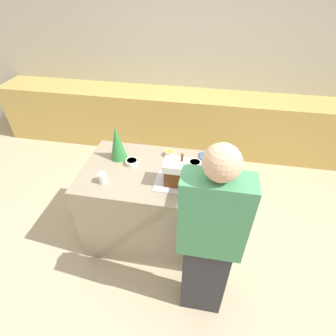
{
  "coord_description": "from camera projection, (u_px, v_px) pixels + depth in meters",
  "views": [
    {
      "loc": [
        0.43,
        -1.87,
        2.52
      ],
      "look_at": [
        0.09,
        0.0,
        1.0
      ],
      "focal_mm": 28.0,
      "sensor_mm": 36.0,
      "label": 1
    }
  ],
  "objects": [
    {
      "name": "decorative_tree",
      "position": [
        117.0,
        143.0,
        2.55
      ],
      "size": [
        0.17,
        0.17,
        0.36
      ],
      "color": "#33843D",
      "rests_on": "kitchen_island"
    },
    {
      "name": "baking_tray",
      "position": [
        175.0,
        183.0,
        2.36
      ],
      "size": [
        0.37,
        0.29,
        0.01
      ],
      "color": "silver",
      "rests_on": "kitchen_island"
    },
    {
      "name": "kitchen_island",
      "position": [
        160.0,
        206.0,
        2.78
      ],
      "size": [
        1.48,
        0.86,
        0.94
      ],
      "color": "gray",
      "rests_on": "ground_plane"
    },
    {
      "name": "mug",
      "position": [
        103.0,
        178.0,
        2.34
      ],
      "size": [
        0.08,
        0.08,
        0.09
      ],
      "color": "white",
      "rests_on": "kitchen_island"
    },
    {
      "name": "person",
      "position": [
        209.0,
        241.0,
        1.92
      ],
      "size": [
        0.46,
        0.57,
        1.75
      ],
      "color": "#333338",
      "rests_on": "ground_plane"
    },
    {
      "name": "back_cabinet_block",
      "position": [
        183.0,
        121.0,
        4.25
      ],
      "size": [
        6.0,
        0.6,
        0.91
      ],
      "color": "tan",
      "rests_on": "ground_plane"
    },
    {
      "name": "wall_back",
      "position": [
        188.0,
        62.0,
        3.97
      ],
      "size": [
        8.0,
        0.05,
        2.6
      ],
      "color": "beige",
      "rests_on": "ground_plane"
    },
    {
      "name": "candy_bowl_center_rear",
      "position": [
        195.0,
        164.0,
        2.54
      ],
      "size": [
        0.12,
        0.12,
        0.05
      ],
      "color": "white",
      "rests_on": "kitchen_island"
    },
    {
      "name": "candy_bowl_beside_tree",
      "position": [
        219.0,
        170.0,
        2.47
      ],
      "size": [
        0.14,
        0.14,
        0.04
      ],
      "color": "white",
      "rests_on": "kitchen_island"
    },
    {
      "name": "cookbook",
      "position": [
        208.0,
        157.0,
        2.65
      ],
      "size": [
        0.17,
        0.12,
        0.02
      ],
      "color": "#3F598C",
      "rests_on": "kitchen_island"
    },
    {
      "name": "candy_bowl_behind_tray",
      "position": [
        132.0,
        162.0,
        2.56
      ],
      "size": [
        0.12,
        0.12,
        0.04
      ],
      "color": "white",
      "rests_on": "kitchen_island"
    },
    {
      "name": "gingerbread_house",
      "position": [
        175.0,
        172.0,
        2.28
      ],
      "size": [
        0.2,
        0.18,
        0.3
      ],
      "color": "brown",
      "rests_on": "baking_tray"
    },
    {
      "name": "ground_plane",
      "position": [
        161.0,
        234.0,
        3.07
      ],
      "size": [
        12.0,
        12.0,
        0.0
      ],
      "primitive_type": "plane",
      "color": "#C6B28E"
    },
    {
      "name": "candy_bowl_near_tray_right",
      "position": [
        170.0,
        153.0,
        2.67
      ],
      "size": [
        0.09,
        0.09,
        0.05
      ],
      "color": "silver",
      "rests_on": "kitchen_island"
    }
  ]
}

